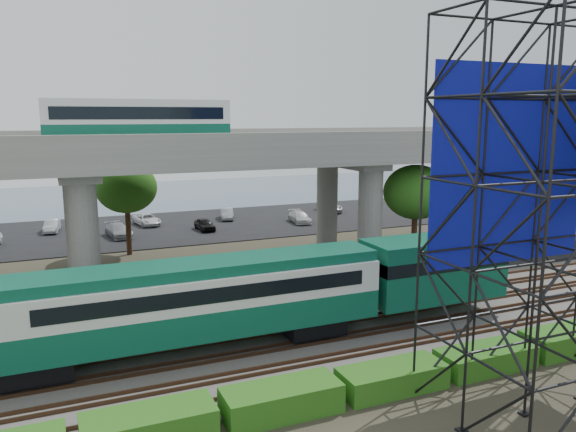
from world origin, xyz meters
name	(u,v)px	position (x,y,z in m)	size (l,w,h in m)	color
ground	(324,354)	(0.00, 0.00, 0.00)	(140.00, 140.00, 0.00)	#474233
ballast_bed	(307,337)	(0.00, 2.00, 0.10)	(90.00, 12.00, 0.20)	slate
service_road	(252,291)	(0.00, 10.50, 0.04)	(90.00, 5.00, 0.08)	black
parking_lot	(176,227)	(0.00, 34.00, 0.04)	(90.00, 18.00, 0.08)	black
harbor_water	(143,199)	(0.00, 56.00, 0.01)	(140.00, 40.00, 0.03)	#405469
rail_tracks	(307,334)	(0.00, 2.00, 0.28)	(90.00, 9.52, 0.16)	#472D1E
commuter_train	(229,295)	(-4.10, 2.00, 2.88)	(29.30, 3.06, 4.30)	black
overpass	(219,160)	(-0.44, 16.00, 8.21)	(80.00, 12.00, 12.40)	#9E9B93
scaffold_tower	(569,221)	(6.09, -7.98, 7.47)	(9.36, 6.36, 15.00)	black
hedge_strip	(392,377)	(1.01, -4.30, 0.56)	(34.60, 1.80, 1.20)	#255C15
trees	(161,200)	(-4.67, 16.17, 5.57)	(40.94, 16.94, 7.69)	#382314
suv	(16,304)	(-13.91, 11.25, 0.81)	(2.41, 5.23, 1.45)	black
parked_cars	(195,220)	(1.83, 33.60, 0.70)	(38.39, 9.79, 1.30)	silver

